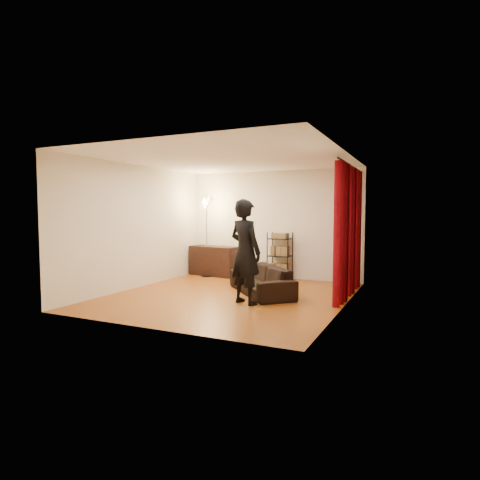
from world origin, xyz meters
The scene contains 14 objects.
floor centered at (0.00, 0.00, 0.00)m, with size 5.00×5.00×0.00m, color #944D11.
ceiling centered at (0.00, 0.00, 2.70)m, with size 5.00×5.00×0.00m, color white.
wall_back centered at (0.00, 2.50, 1.35)m, with size 5.00×5.00×0.00m, color beige.
wall_front centered at (0.00, -2.50, 1.35)m, with size 5.00×5.00×0.00m, color beige.
wall_left centered at (-2.25, 0.00, 1.35)m, with size 5.00×5.00×0.00m, color beige.
wall_right centered at (2.25, 0.00, 1.35)m, with size 5.00×5.00×0.00m, color beige.
curtain_rod centered at (2.15, 1.12, 2.58)m, with size 0.04×0.04×2.65m, color black.
curtain centered at (2.13, 1.12, 1.28)m, with size 0.22×2.65×2.55m, color maroon, non-canonical shape.
sofa centered at (0.50, 0.45, 0.28)m, with size 1.94×0.76×0.57m, color black.
person centered at (0.57, -0.49, 0.95)m, with size 0.69×0.46×1.90m, color black.
media_cabinet centered at (-1.52, 2.16, 0.38)m, with size 1.32×0.49×0.77m, color black.
storage_boxes centered at (-0.65, 2.31, 0.30)m, with size 0.36×0.29×0.60m, color silver, non-canonical shape.
wire_shelf centered at (0.27, 2.28, 0.58)m, with size 0.53×0.37×1.17m, color black, non-canonical shape.
floor_lamp centered at (-1.62, 1.94, 1.03)m, with size 0.37×0.37×2.06m, color silver, non-canonical shape.
Camera 1 is at (3.53, -7.07, 1.67)m, focal length 30.00 mm.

